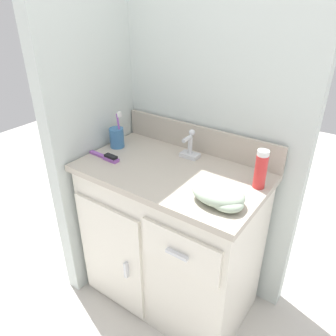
# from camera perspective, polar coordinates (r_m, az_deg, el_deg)

# --- Properties ---
(ground_plane) EXTENTS (6.00, 6.00, 0.00)m
(ground_plane) POSITION_cam_1_polar(r_m,az_deg,el_deg) (1.98, 0.44, -20.84)
(ground_plane) COLOR beige
(wall_back) EXTENTS (1.03, 0.08, 2.20)m
(wall_back) POSITION_cam_1_polar(r_m,az_deg,el_deg) (1.59, 6.93, 13.73)
(wall_back) COLOR silver
(wall_back) RESTS_ON ground_plane
(wall_left) EXTENTS (0.08, 0.58, 2.20)m
(wall_left) POSITION_cam_1_polar(r_m,az_deg,el_deg) (1.66, -13.47, 13.72)
(wall_left) COLOR silver
(wall_left) RESTS_ON ground_plane
(vanity) EXTENTS (0.85, 0.51, 0.79)m
(vanity) POSITION_cam_1_polar(r_m,az_deg,el_deg) (1.68, 0.38, -11.70)
(vanity) COLOR silver
(vanity) RESTS_ON ground_plane
(backsplash) EXTENTS (0.85, 0.02, 0.13)m
(backsplash) POSITION_cam_1_polar(r_m,az_deg,el_deg) (1.62, 5.42, 5.08)
(backsplash) COLOR #B2A899
(backsplash) RESTS_ON vanity
(sink_faucet) EXTENTS (0.09, 0.09, 0.14)m
(sink_faucet) POSITION_cam_1_polar(r_m,az_deg,el_deg) (1.56, 3.82, 3.51)
(sink_faucet) COLOR silver
(sink_faucet) RESTS_ON vanity
(toothbrush_cup) EXTENTS (0.07, 0.07, 0.19)m
(toothbrush_cup) POSITION_cam_1_polar(r_m,az_deg,el_deg) (1.69, -8.89, 5.31)
(toothbrush_cup) COLOR teal
(toothbrush_cup) RESTS_ON vanity
(shaving_cream_can) EXTENTS (0.05, 0.05, 0.17)m
(shaving_cream_can) POSITION_cam_1_polar(r_m,az_deg,el_deg) (1.35, 15.86, -0.23)
(shaving_cream_can) COLOR red
(shaving_cream_can) RESTS_ON vanity
(hairbrush) EXTENTS (0.18, 0.04, 0.03)m
(hairbrush) POSITION_cam_1_polar(r_m,az_deg,el_deg) (1.58, -10.52, 1.87)
(hairbrush) COLOR purple
(hairbrush) RESTS_ON vanity
(hand_towel) EXTENTS (0.22, 0.15, 0.08)m
(hand_towel) POSITION_cam_1_polar(r_m,az_deg,el_deg) (1.24, 9.06, -4.71)
(hand_towel) COLOR #A8BCA3
(hand_towel) RESTS_ON vanity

